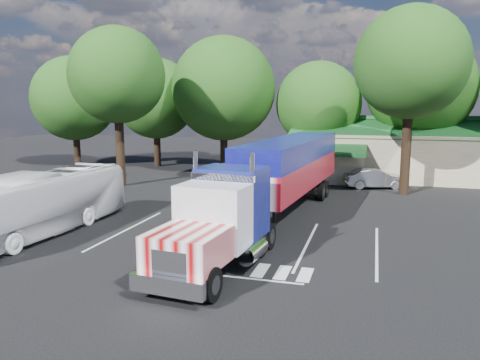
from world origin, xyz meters
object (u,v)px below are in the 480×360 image
(semi_truck, at_px, (277,175))
(silver_sedan, at_px, (375,178))
(tour_bus, at_px, (39,203))
(bicycle, at_px, (251,201))
(woman, at_px, (244,196))

(semi_truck, distance_m, silver_sedan, 13.75)
(semi_truck, height_order, tour_bus, semi_truck)
(semi_truck, relative_size, silver_sedan, 4.76)
(semi_truck, bearing_deg, silver_sedan, 72.24)
(bicycle, bearing_deg, woman, -122.73)
(semi_truck, bearing_deg, bicycle, 132.65)
(bicycle, relative_size, silver_sedan, 0.34)
(tour_bus, height_order, silver_sedan, tour_bus)
(tour_bus, bearing_deg, silver_sedan, 50.78)
(woman, relative_size, bicycle, 1.16)
(semi_truck, relative_size, bicycle, 13.92)
(tour_bus, bearing_deg, woman, 45.36)
(woman, bearing_deg, silver_sedan, -33.89)
(tour_bus, relative_size, silver_sedan, 2.44)
(bicycle, xyz_separation_m, silver_sedan, (7.65, 9.50, 0.36))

